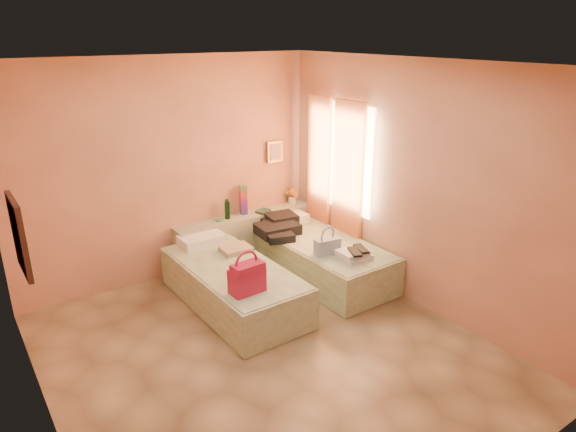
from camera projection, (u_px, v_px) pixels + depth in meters
The scene contains 16 objects.
ground at pixel (269, 353), 5.17m from camera, with size 4.50×4.50×0.00m, color tan.
room_walls at pixel (253, 166), 5.11m from camera, with size 4.02×4.51×2.81m.
headboard_ledge at pixel (246, 237), 7.20m from camera, with size 2.05×0.30×0.65m, color #A9B493.
bed_left at pixel (233, 286), 6.00m from camera, with size 0.90×2.00×0.50m, color beige.
bed_right at pixel (322, 259), 6.70m from camera, with size 0.90×2.00×0.50m, color beige.
water_bottle at pixel (227, 209), 6.93m from camera, with size 0.07×0.07×0.26m, color #14381A.
rainbow_box at pixel (243, 200), 7.07m from camera, with size 0.09×0.09×0.41m, color #A9143B.
small_dish at pixel (220, 220), 6.88m from camera, with size 0.11×0.11×0.03m, color #539966.
green_book at pixel (263, 211), 7.21m from camera, with size 0.20×0.14×0.03m, color #274933.
flower_vase at pixel (292, 195), 7.54m from camera, with size 0.20×0.20×0.27m, color white.
magenta_handbag at pixel (247, 277), 5.28m from camera, with size 0.36×0.20×0.33m, color #A9143B.
khaki_garment at pixel (236, 249), 6.29m from camera, with size 0.36×0.29×0.06m, color tan.
clothes_pile at pixel (281, 227), 6.85m from camera, with size 0.59×0.59×0.18m, color black.
blue_handbag at pixel (327, 246), 6.20m from camera, with size 0.31×0.13×0.20m, color #3D5592.
towel_stack at pixel (355, 254), 6.11m from camera, with size 0.35×0.30×0.10m, color silver.
sandal_pair at pixel (359, 251), 6.05m from camera, with size 0.20×0.26×0.03m, color black.
Camera 1 is at (-2.35, -3.71, 3.07)m, focal length 32.00 mm.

